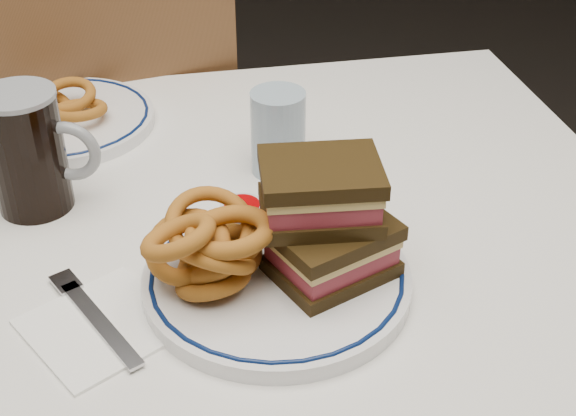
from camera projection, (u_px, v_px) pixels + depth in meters
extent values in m
cube|color=silver|center=(158.00, 228.00, 1.03)|extent=(1.26, 0.86, 0.03)
cylinder|color=#482D17|center=(437.00, 256.00, 1.60)|extent=(0.06, 0.06, 0.71)
cube|color=silver|center=(148.00, 129.00, 1.42)|extent=(1.26, 0.01, 0.17)
cube|color=#482D17|center=(107.00, 168.00, 1.68)|extent=(0.52, 0.52, 0.04)
cylinder|color=#482D17|center=(182.00, 199.00, 2.02)|extent=(0.04, 0.04, 0.44)
cylinder|color=#482D17|center=(228.00, 291.00, 1.72)|extent=(0.04, 0.04, 0.44)
cylinder|color=#482D17|center=(24.00, 231.00, 1.90)|extent=(0.04, 0.04, 0.44)
cylinder|color=#482D17|center=(44.00, 336.00, 1.60)|extent=(0.04, 0.04, 0.44)
cube|color=#482D17|center=(109.00, 91.00, 1.37)|extent=(0.45, 0.11, 0.49)
cylinder|color=white|center=(277.00, 280.00, 0.90)|extent=(0.30, 0.30, 0.02)
torus|color=#091A49|center=(277.00, 273.00, 0.89)|extent=(0.28, 0.28, 0.01)
cube|color=black|center=(331.00, 266.00, 0.89)|extent=(0.16, 0.14, 0.02)
cube|color=maroon|center=(332.00, 252.00, 0.88)|extent=(0.14, 0.13, 0.02)
cube|color=#D6B25F|center=(332.00, 240.00, 0.87)|extent=(0.15, 0.13, 0.01)
cube|color=black|center=(333.00, 230.00, 0.86)|extent=(0.16, 0.14, 0.02)
cube|color=black|center=(320.00, 210.00, 0.86)|extent=(0.14, 0.11, 0.02)
cube|color=maroon|center=(320.00, 195.00, 0.85)|extent=(0.13, 0.10, 0.02)
cube|color=#D6B25F|center=(321.00, 183.00, 0.85)|extent=(0.13, 0.11, 0.01)
cube|color=black|center=(321.00, 171.00, 0.84)|extent=(0.14, 0.11, 0.02)
torus|color=brown|center=(213.00, 281.00, 0.86)|extent=(0.09, 0.09, 0.06)
torus|color=brown|center=(221.00, 253.00, 0.89)|extent=(0.09, 0.10, 0.03)
torus|color=brown|center=(221.00, 254.00, 0.87)|extent=(0.11, 0.11, 0.08)
torus|color=brown|center=(188.00, 247.00, 0.86)|extent=(0.11, 0.10, 0.07)
torus|color=brown|center=(216.00, 257.00, 0.84)|extent=(0.10, 0.09, 0.08)
torus|color=brown|center=(211.00, 226.00, 0.86)|extent=(0.11, 0.10, 0.07)
torus|color=brown|center=(230.00, 232.00, 0.83)|extent=(0.10, 0.10, 0.04)
torus|color=brown|center=(178.00, 237.00, 0.81)|extent=(0.09, 0.08, 0.06)
cylinder|color=silver|center=(242.00, 215.00, 0.96)|extent=(0.05, 0.05, 0.03)
cylinder|color=#9A0205|center=(242.00, 208.00, 0.96)|extent=(0.04, 0.04, 0.01)
cylinder|color=black|center=(27.00, 153.00, 1.00)|extent=(0.09, 0.09, 0.16)
cylinder|color=gray|center=(15.00, 95.00, 0.95)|extent=(0.10, 0.10, 0.01)
torus|color=gray|center=(69.00, 151.00, 0.99)|extent=(0.08, 0.04, 0.08)
cylinder|color=#90A6BA|center=(278.00, 133.00, 1.08)|extent=(0.07, 0.07, 0.12)
cylinder|color=white|center=(64.00, 121.00, 1.22)|extent=(0.27, 0.27, 0.02)
torus|color=#091A49|center=(63.00, 115.00, 1.21)|extent=(0.26, 0.26, 0.01)
torus|color=brown|center=(46.00, 105.00, 1.22)|extent=(0.08, 0.08, 0.05)
torus|color=brown|center=(79.00, 110.00, 1.19)|extent=(0.08, 0.09, 0.03)
torus|color=brown|center=(68.00, 95.00, 1.21)|extent=(0.09, 0.09, 0.04)
cube|color=white|center=(101.00, 326.00, 0.85)|extent=(0.19, 0.19, 0.00)
cube|color=#ACACB1|center=(101.00, 323.00, 0.85)|extent=(0.09, 0.15, 0.00)
cube|color=#ACACB1|center=(66.00, 282.00, 0.90)|extent=(0.04, 0.05, 0.00)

